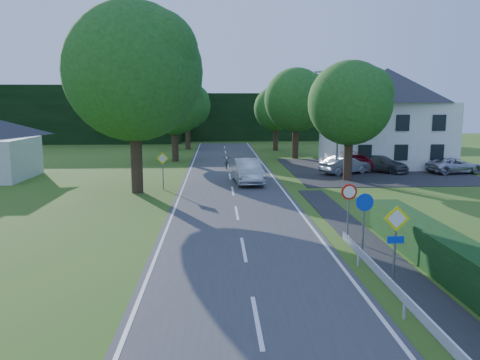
{
  "coord_description": "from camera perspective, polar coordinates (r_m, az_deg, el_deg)",
  "views": [
    {
      "loc": [
        -1.0,
        -5.21,
        5.57
      ],
      "look_at": [
        0.2,
        18.74,
        1.62
      ],
      "focal_mm": 35.0,
      "sensor_mm": 36.0,
      "label": 1
    }
  ],
  "objects": [
    {
      "name": "road",
      "position": [
        25.83,
        -0.58,
        -3.05
      ],
      "size": [
        7.0,
        80.0,
        0.04
      ],
      "primitive_type": "cube",
      "color": "#3C3B3E",
      "rests_on": "ground"
    },
    {
      "name": "parking_pad",
      "position": [
        40.74,
        15.77,
        1.17
      ],
      "size": [
        14.0,
        16.0,
        0.04
      ],
      "primitive_type": "cube",
      "color": "black",
      "rests_on": "ground"
    },
    {
      "name": "line_edge_left",
      "position": [
        25.91,
        -7.79,
        -3.04
      ],
      "size": [
        0.12,
        80.0,
        0.01
      ],
      "primitive_type": "cube",
      "color": "white",
      "rests_on": "road"
    },
    {
      "name": "line_edge_right",
      "position": [
        26.16,
        6.56,
        -2.9
      ],
      "size": [
        0.12,
        80.0,
        0.01
      ],
      "primitive_type": "cube",
      "color": "white",
      "rests_on": "road"
    },
    {
      "name": "line_centre",
      "position": [
        25.83,
        -0.58,
        -2.99
      ],
      "size": [
        0.12,
        80.0,
        0.01
      ],
      "primitive_type": null,
      "color": "white",
      "rests_on": "road"
    },
    {
      "name": "tree_main",
      "position": [
        29.64,
        -12.76,
        9.62
      ],
      "size": [
        9.4,
        9.4,
        11.64
      ],
      "primitive_type": null,
      "color": "#1D4B16",
      "rests_on": "ground"
    },
    {
      "name": "tree_left_far",
      "position": [
        45.41,
        -7.99,
        7.65
      ],
      "size": [
        7.0,
        7.0,
        8.58
      ],
      "primitive_type": null,
      "color": "#1D4B16",
      "rests_on": "ground"
    },
    {
      "name": "tree_right_far",
      "position": [
        47.9,
        6.82,
        8.07
      ],
      "size": [
        7.4,
        7.4,
        9.09
      ],
      "primitive_type": null,
      "color": "#1D4B16",
      "rests_on": "ground"
    },
    {
      "name": "tree_left_back",
      "position": [
        57.34,
        -6.42,
        7.76
      ],
      "size": [
        6.6,
        6.6,
        8.07
      ],
      "primitive_type": null,
      "color": "#1D4B16",
      "rests_on": "ground"
    },
    {
      "name": "tree_right_back",
      "position": [
        55.68,
        4.39,
        7.49
      ],
      "size": [
        6.2,
        6.2,
        7.56
      ],
      "primitive_type": null,
      "color": "#1D4B16",
      "rests_on": "ground"
    },
    {
      "name": "tree_right_mid",
      "position": [
        34.57,
        13.19,
        6.99
      ],
      "size": [
        7.0,
        7.0,
        8.58
      ],
      "primitive_type": null,
      "color": "#1D4B16",
      "rests_on": "ground"
    },
    {
      "name": "treeline_left",
      "position": [
        72.45,
        -24.96,
        7.25
      ],
      "size": [
        44.0,
        6.0,
        8.0
      ],
      "primitive_type": "cube",
      "color": "black",
      "rests_on": "ground"
    },
    {
      "name": "treeline_right",
      "position": [
        71.81,
        4.37,
        7.68
      ],
      "size": [
        30.0,
        5.0,
        7.0
      ],
      "primitive_type": "cube",
      "color": "black",
      "rests_on": "ground"
    },
    {
      "name": "house_white",
      "position": [
        43.87,
        17.28,
        7.42
      ],
      "size": [
        10.6,
        8.4,
        8.6
      ],
      "color": "white",
      "rests_on": "ground"
    },
    {
      "name": "streetlight",
      "position": [
        36.38,
        11.66,
        7.43
      ],
      "size": [
        2.03,
        0.18,
        8.0
      ],
      "color": "gray",
      "rests_on": "ground"
    },
    {
      "name": "sign_priority_right",
      "position": [
        14.71,
        18.47,
        -5.99
      ],
      "size": [
        0.78,
        0.09,
        2.59
      ],
      "color": "gray",
      "rests_on": "ground"
    },
    {
      "name": "sign_roundabout",
      "position": [
        17.48,
        14.9,
        -3.84
      ],
      "size": [
        0.64,
        0.08,
        2.37
      ],
      "color": "gray",
      "rests_on": "ground"
    },
    {
      "name": "sign_speed_limit",
      "position": [
        19.32,
        13.13,
        -2.23
      ],
      "size": [
        0.64,
        0.11,
        2.37
      ],
      "color": "gray",
      "rests_on": "ground"
    },
    {
      "name": "sign_priority_left",
      "position": [
        30.64,
        -9.41,
        2.01
      ],
      "size": [
        0.78,
        0.09,
        2.44
      ],
      "color": "gray",
      "rests_on": "ground"
    },
    {
      "name": "moving_car",
      "position": [
        32.7,
        0.92,
        1.11
      ],
      "size": [
        2.14,
        5.2,
        1.67
      ],
      "primitive_type": "imported",
      "rotation": [
        0.0,
        0.0,
        0.07
      ],
      "color": "silver",
      "rests_on": "road"
    },
    {
      "name": "motorcycle",
      "position": [
        40.15,
        -1.63,
        2.16
      ],
      "size": [
        0.7,
        1.93,
        1.01
      ],
      "primitive_type": "imported",
      "rotation": [
        0.0,
        0.0,
        -0.02
      ],
      "color": "black",
      "rests_on": "road"
    },
    {
      "name": "parked_car_red",
      "position": [
        39.69,
        14.24,
        2.18
      ],
      "size": [
        4.65,
        2.22,
        1.54
      ],
      "primitive_type": "imported",
      "rotation": [
        0.0,
        0.0,
        1.48
      ],
      "color": "maroon",
      "rests_on": "parking_pad"
    },
    {
      "name": "parked_car_silver_a",
      "position": [
        37.92,
        12.7,
        1.79
      ],
      "size": [
        4.39,
        3.13,
        1.38
      ],
      "primitive_type": "imported",
      "rotation": [
        0.0,
        0.0,
        2.02
      ],
      "color": "#A3A3A7",
      "rests_on": "parking_pad"
    },
    {
      "name": "parked_car_grey",
      "position": [
        39.82,
        16.69,
        1.96
      ],
      "size": [
        4.65,
        4.61,
        1.35
      ],
      "primitive_type": "imported",
      "rotation": [
        0.0,
        0.0,
        0.8
      ],
      "color": "#4D4D52",
      "rests_on": "parking_pad"
    },
    {
      "name": "parked_car_silver_b",
      "position": [
        41.07,
        24.72,
        1.61
      ],
      "size": [
        4.64,
        2.68,
        1.22
      ],
      "primitive_type": "imported",
      "rotation": [
        0.0,
        0.0,
        1.73
      ],
      "color": "silver",
      "rests_on": "parking_pad"
    },
    {
      "name": "parasol",
      "position": [
        37.41,
        13.21,
        2.12
      ],
      "size": [
        2.26,
        2.3,
        1.96
      ],
      "primitive_type": "imported",
      "rotation": [
        0.0,
        0.0,
        -0.06
      ],
      "color": "#B50E1C",
      "rests_on": "parking_pad"
    }
  ]
}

